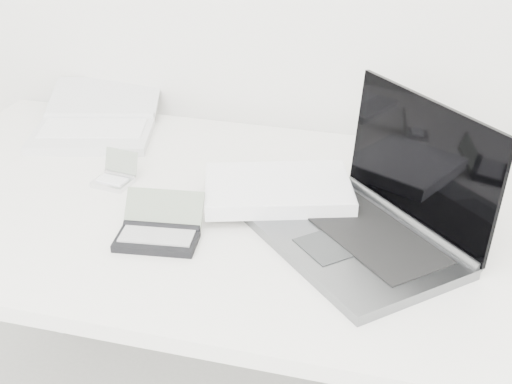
% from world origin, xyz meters
% --- Properties ---
extents(desk, '(1.60, 0.80, 0.73)m').
position_xyz_m(desk, '(0.00, 1.55, 0.68)').
color(desk, white).
rests_on(desk, ground).
extents(laptop_large, '(0.56, 0.47, 0.25)m').
position_xyz_m(laptop_large, '(0.12, 1.53, 0.77)').
color(laptop_large, slate).
rests_on(laptop_large, desk).
extents(netbook_open_white, '(0.35, 0.41, 0.06)m').
position_xyz_m(netbook_open_white, '(-0.51, 1.82, 0.75)').
color(netbook_open_white, silver).
rests_on(netbook_open_white, desk).
extents(pda_silver, '(0.08, 0.09, 0.06)m').
position_xyz_m(pda_silver, '(-0.35, 1.58, 0.74)').
color(pda_silver, silver).
rests_on(pda_silver, desk).
extents(palmtop_charcoal, '(0.16, 0.14, 0.07)m').
position_xyz_m(palmtop_charcoal, '(-0.18, 1.40, 0.74)').
color(palmtop_charcoal, black).
rests_on(palmtop_charcoal, desk).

